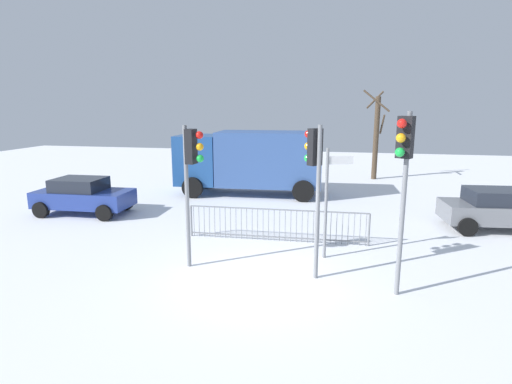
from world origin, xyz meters
TOP-DOWN VIEW (x-y plane):
  - ground_plane at (0.00, 0.00)m, footprint 60.00×60.00m
  - traffic_light_foreground_right at (-1.88, 0.54)m, footprint 0.57×0.34m
  - traffic_light_rear_right at (3.29, -0.22)m, footprint 0.41×0.52m
  - traffic_light_rear_left at (1.33, 0.58)m, footprint 0.47×0.47m
  - direction_sign_post at (1.64, 1.99)m, footprint 0.75×0.31m
  - pedestrian_guard_railing at (-0.00, 3.19)m, footprint 5.88×0.22m
  - car_grey_far at (7.47, 5.96)m, footprint 3.94×2.21m
  - car_blue_mid at (-8.24, 4.99)m, footprint 3.86×2.03m
  - delivery_truck at (-2.36, 10.01)m, footprint 7.16×3.01m
  - bare_tree_left at (3.93, 15.76)m, footprint 1.53×1.58m

SIDE VIEW (x-z plane):
  - ground_plane at x=0.00m, z-range 0.00..0.00m
  - pedestrian_guard_railing at x=0.00m, z-range 0.02..1.09m
  - car_grey_far at x=7.47m, z-range 0.03..1.50m
  - car_blue_mid at x=-8.24m, z-range 0.03..1.50m
  - delivery_truck at x=-2.36m, z-range 0.19..3.29m
  - direction_sign_post at x=1.64m, z-range 0.19..3.39m
  - bare_tree_left at x=3.93m, z-range 0.00..5.21m
  - traffic_light_foreground_right at x=-1.88m, z-range 0.90..4.75m
  - traffic_light_rear_left at x=1.33m, z-range 0.91..4.81m
  - traffic_light_rear_right at x=3.29m, z-range 0.99..5.22m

